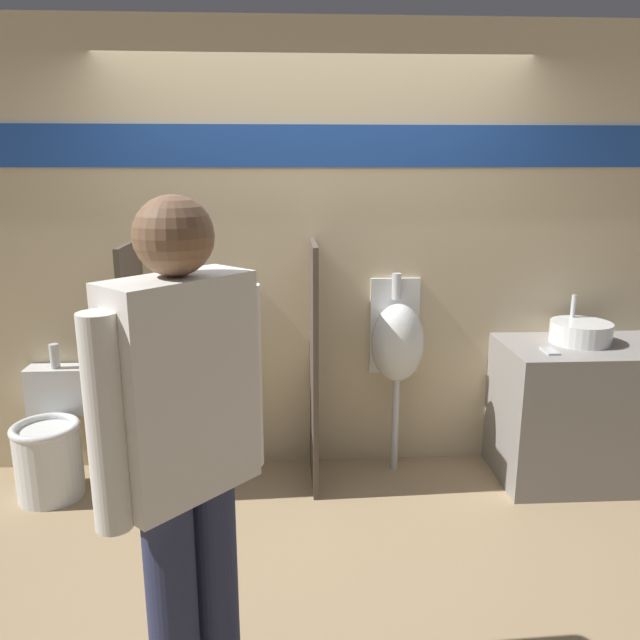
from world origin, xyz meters
name	(u,v)px	position (x,y,z in m)	size (l,w,h in m)	color
ground_plane	(322,506)	(0.00, 0.00, 0.00)	(16.00, 16.00, 0.00)	#997F5B
display_wall	(316,254)	(0.00, 0.60, 1.36)	(4.38, 0.07, 2.70)	beige
sink_counter	(585,412)	(1.62, 0.26, 0.43)	(1.04, 0.62, 0.85)	gray
sink_basin	(581,332)	(1.57, 0.32, 0.91)	(0.36, 0.36, 0.27)	silver
cell_phone	(550,351)	(1.31, 0.14, 0.86)	(0.07, 0.14, 0.01)	#B7B7BC
divider_near_counter	(137,369)	(-1.06, 0.31, 0.73)	(0.03, 0.51, 1.47)	#4C4238
divider_mid	(314,366)	(-0.03, 0.31, 0.73)	(0.03, 0.51, 1.47)	#4C4238
urinal_near_counter	(227,345)	(-0.54, 0.44, 0.83)	(0.32, 0.28, 1.25)	silver
urinal_far	(397,343)	(0.49, 0.44, 0.83)	(0.32, 0.28, 1.25)	silver
toilet	(51,444)	(-1.58, 0.26, 0.30)	(0.39, 0.55, 0.85)	silver
person_in_vest	(186,455)	(-0.51, -1.36, 1.00)	(0.47, 0.48, 1.81)	#282D4C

